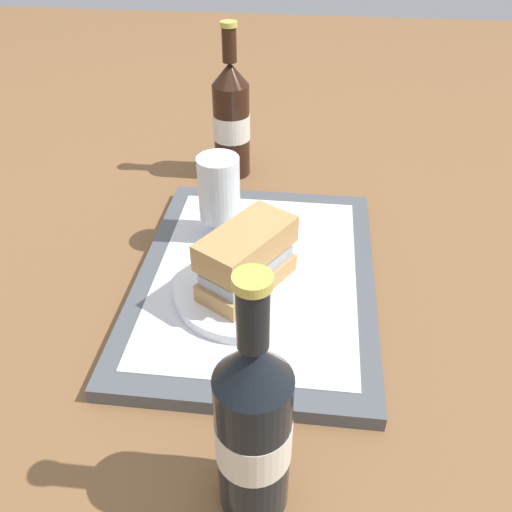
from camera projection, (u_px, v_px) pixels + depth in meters
The scene contains 8 objects.
ground_plane at pixel (256, 285), 0.75m from camera, with size 3.00×3.00×0.00m, color brown.
tray at pixel (256, 279), 0.75m from camera, with size 0.44×0.32×0.02m, color #4C5156.
placemat at pixel (256, 273), 0.74m from camera, with size 0.38×0.27×0.00m, color silver.
plate at pixel (247, 289), 0.70m from camera, with size 0.19×0.19×0.01m, color white.
sandwich at pixel (249, 257), 0.67m from camera, with size 0.14×0.12×0.08m.
beer_glass at pixel (219, 193), 0.77m from camera, with size 0.06×0.06×0.12m.
beer_bottle at pixel (231, 119), 0.95m from camera, with size 0.07×0.07×0.27m.
second_bottle at pixel (253, 428), 0.45m from camera, with size 0.07×0.07×0.27m.
Camera 1 is at (-0.57, -0.07, 0.49)m, focal length 38.06 mm.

